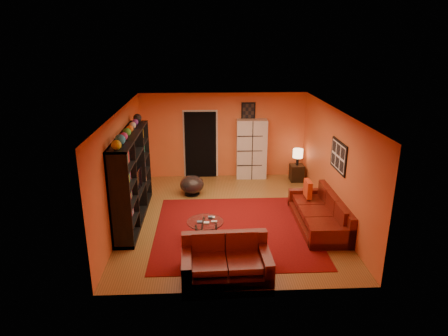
{
  "coord_description": "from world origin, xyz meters",
  "views": [
    {
      "loc": [
        -0.54,
        -8.86,
        4.23
      ],
      "look_at": [
        -0.12,
        0.1,
        1.22
      ],
      "focal_mm": 32.0,
      "sensor_mm": 36.0,
      "label": 1
    }
  ],
  "objects_px": {
    "sofa": "(323,214)",
    "storage_cabinet": "(252,149)",
    "table_lamp": "(298,154)",
    "bowl_chair": "(192,185)",
    "side_table": "(297,173)",
    "tv": "(134,182)",
    "coffee_table": "(205,223)",
    "entertainment_unit": "(132,178)",
    "loveseat": "(226,259)"
  },
  "relations": [
    {
      "from": "tv",
      "to": "side_table",
      "type": "height_order",
      "value": "tv"
    },
    {
      "from": "sofa",
      "to": "side_table",
      "type": "distance_m",
      "value": 2.98
    },
    {
      "from": "entertainment_unit",
      "to": "storage_cabinet",
      "type": "relative_size",
      "value": 1.65
    },
    {
      "from": "loveseat",
      "to": "storage_cabinet",
      "type": "height_order",
      "value": "storage_cabinet"
    },
    {
      "from": "coffee_table",
      "to": "table_lamp",
      "type": "height_order",
      "value": "table_lamp"
    },
    {
      "from": "sofa",
      "to": "bowl_chair",
      "type": "distance_m",
      "value": 3.68
    },
    {
      "from": "sofa",
      "to": "bowl_chair",
      "type": "bearing_deg",
      "value": 147.28
    },
    {
      "from": "sofa",
      "to": "coffee_table",
      "type": "distance_m",
      "value": 2.77
    },
    {
      "from": "entertainment_unit",
      "to": "bowl_chair",
      "type": "bearing_deg",
      "value": 47.69
    },
    {
      "from": "table_lamp",
      "to": "bowl_chair",
      "type": "bearing_deg",
      "value": -162.95
    },
    {
      "from": "entertainment_unit",
      "to": "loveseat",
      "type": "relative_size",
      "value": 1.81
    },
    {
      "from": "storage_cabinet",
      "to": "sofa",
      "type": "bearing_deg",
      "value": -67.06
    },
    {
      "from": "sofa",
      "to": "table_lamp",
      "type": "relative_size",
      "value": 4.77
    },
    {
      "from": "tv",
      "to": "bowl_chair",
      "type": "xyz_separation_m",
      "value": [
        1.28,
        1.52,
        -0.68
      ]
    },
    {
      "from": "tv",
      "to": "storage_cabinet",
      "type": "relative_size",
      "value": 0.48
    },
    {
      "from": "coffee_table",
      "to": "table_lamp",
      "type": "relative_size",
      "value": 1.6
    },
    {
      "from": "entertainment_unit",
      "to": "side_table",
      "type": "height_order",
      "value": "entertainment_unit"
    },
    {
      "from": "sofa",
      "to": "coffee_table",
      "type": "bearing_deg",
      "value": -168.64
    },
    {
      "from": "table_lamp",
      "to": "coffee_table",
      "type": "bearing_deg",
      "value": -128.44
    },
    {
      "from": "loveseat",
      "to": "side_table",
      "type": "bearing_deg",
      "value": -28.39
    },
    {
      "from": "storage_cabinet",
      "to": "table_lamp",
      "type": "relative_size",
      "value": 3.67
    },
    {
      "from": "storage_cabinet",
      "to": "table_lamp",
      "type": "bearing_deg",
      "value": -13.48
    },
    {
      "from": "tv",
      "to": "table_lamp",
      "type": "distance_m",
      "value": 5.07
    },
    {
      "from": "entertainment_unit",
      "to": "bowl_chair",
      "type": "relative_size",
      "value": 4.51
    },
    {
      "from": "coffee_table",
      "to": "loveseat",
      "type": "bearing_deg",
      "value": -74.35
    },
    {
      "from": "sofa",
      "to": "side_table",
      "type": "height_order",
      "value": "sofa"
    },
    {
      "from": "coffee_table",
      "to": "storage_cabinet",
      "type": "height_order",
      "value": "storage_cabinet"
    },
    {
      "from": "side_table",
      "to": "table_lamp",
      "type": "relative_size",
      "value": 1.01
    },
    {
      "from": "coffee_table",
      "to": "storage_cabinet",
      "type": "bearing_deg",
      "value": 69.7
    },
    {
      "from": "sofa",
      "to": "bowl_chair",
      "type": "xyz_separation_m",
      "value": [
        -3.08,
        2.01,
        0.01
      ]
    },
    {
      "from": "sofa",
      "to": "storage_cabinet",
      "type": "relative_size",
      "value": 1.3
    },
    {
      "from": "sofa",
      "to": "table_lamp",
      "type": "bearing_deg",
      "value": 89.29
    },
    {
      "from": "sofa",
      "to": "side_table",
      "type": "relative_size",
      "value": 4.75
    },
    {
      "from": "loveseat",
      "to": "side_table",
      "type": "distance_m",
      "value": 5.41
    },
    {
      "from": "loveseat",
      "to": "bowl_chair",
      "type": "bearing_deg",
      "value": 8.76
    },
    {
      "from": "side_table",
      "to": "coffee_table",
      "type": "bearing_deg",
      "value": -128.44
    },
    {
      "from": "coffee_table",
      "to": "storage_cabinet",
      "type": "xyz_separation_m",
      "value": [
        1.43,
        3.87,
        0.55
      ]
    },
    {
      "from": "entertainment_unit",
      "to": "side_table",
      "type": "relative_size",
      "value": 6.0
    },
    {
      "from": "loveseat",
      "to": "storage_cabinet",
      "type": "xyz_separation_m",
      "value": [
        1.06,
        5.21,
        0.63
      ]
    },
    {
      "from": "tv",
      "to": "storage_cabinet",
      "type": "height_order",
      "value": "storage_cabinet"
    },
    {
      "from": "sofa",
      "to": "storage_cabinet",
      "type": "xyz_separation_m",
      "value": [
        -1.29,
        3.35,
        0.63
      ]
    },
    {
      "from": "entertainment_unit",
      "to": "table_lamp",
      "type": "height_order",
      "value": "entertainment_unit"
    },
    {
      "from": "entertainment_unit",
      "to": "loveseat",
      "type": "xyz_separation_m",
      "value": [
        2.07,
        -2.41,
        -0.77
      ]
    },
    {
      "from": "bowl_chair",
      "to": "side_table",
      "type": "bearing_deg",
      "value": 17.05
    },
    {
      "from": "coffee_table",
      "to": "side_table",
      "type": "xyz_separation_m",
      "value": [
        2.78,
        3.5,
        -0.11
      ]
    },
    {
      "from": "storage_cabinet",
      "to": "side_table",
      "type": "distance_m",
      "value": 1.55
    },
    {
      "from": "entertainment_unit",
      "to": "sofa",
      "type": "distance_m",
      "value": 4.52
    },
    {
      "from": "bowl_chair",
      "to": "coffee_table",
      "type": "bearing_deg",
      "value": -81.9
    },
    {
      "from": "entertainment_unit",
      "to": "storage_cabinet",
      "type": "xyz_separation_m",
      "value": [
        3.13,
        2.8,
        -0.14
      ]
    },
    {
      "from": "entertainment_unit",
      "to": "sofa",
      "type": "height_order",
      "value": "entertainment_unit"
    }
  ]
}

